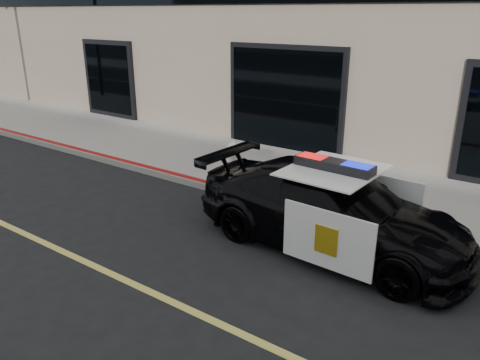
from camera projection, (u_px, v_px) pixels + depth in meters
The scene contains 4 objects.
ground at pixel (105, 271), 7.01m from camera, with size 120.00×120.00×0.00m, color black.
sidewalk_n at pixel (283, 173), 11.01m from camera, with size 60.00×3.50×0.15m, color gray.
police_car at pixel (331, 209), 7.52m from camera, with size 2.34×4.74×1.50m.
fire_hydrant at pixel (233, 163), 10.16m from camera, with size 0.40×0.56×0.88m.
Camera 1 is at (5.21, -3.81, 3.68)m, focal length 35.00 mm.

